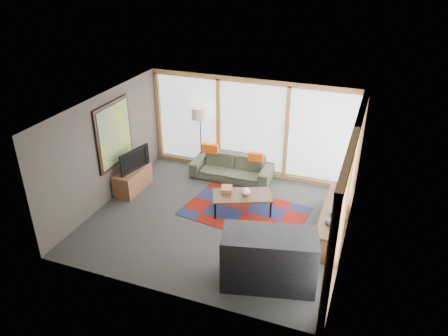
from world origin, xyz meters
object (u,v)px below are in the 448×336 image
at_px(bookshelf, 331,221).
at_px(bar_counter, 269,259).
at_px(tv_console, 133,180).
at_px(television, 132,159).
at_px(floor_lamp, 201,138).
at_px(sofa, 232,168).
at_px(coffee_table, 242,203).

distance_m(bookshelf, bar_counter, 2.18).
bearing_deg(tv_console, television, 75.68).
bearing_deg(floor_lamp, bookshelf, -25.74).
bearing_deg(sofa, coffee_table, -63.38).
bearing_deg(television, bar_counter, -105.50).
bearing_deg(television, tv_console, 178.01).
relative_size(sofa, television, 2.20).
height_order(sofa, bookshelf, sofa).
xyz_separation_m(coffee_table, tv_console, (-2.86, 0.00, 0.06)).
height_order(floor_lamp, tv_console, floor_lamp).
bearing_deg(sofa, floor_lamp, 163.45).
bearing_deg(television, coffee_table, -78.36).
distance_m(floor_lamp, coffee_table, 2.54).
relative_size(bookshelf, bar_counter, 1.37).
relative_size(sofa, bar_counter, 1.27).
bearing_deg(coffee_table, tv_console, 179.97).
xyz_separation_m(bookshelf, bar_counter, (-0.83, -2.00, 0.24)).
distance_m(coffee_table, bar_counter, 2.44).
height_order(television, bar_counter, television).
xyz_separation_m(sofa, bookshelf, (2.79, -1.55, -0.02)).
xyz_separation_m(floor_lamp, coffee_table, (1.75, -1.72, -0.65)).
height_order(sofa, coffee_table, sofa).
distance_m(television, bar_counter, 4.60).
xyz_separation_m(sofa, television, (-2.09, -1.41, 0.53)).
height_order(sofa, floor_lamp, floor_lamp).
relative_size(floor_lamp, coffee_table, 1.32).
bearing_deg(floor_lamp, sofa, -15.37).
bearing_deg(sofa, bar_counter, -62.26).
bearing_deg(coffee_table, bar_counter, -60.32).
height_order(tv_console, bar_counter, bar_counter).
bearing_deg(coffee_table, floor_lamp, 135.58).
bearing_deg(bar_counter, floor_lamp, 114.07).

